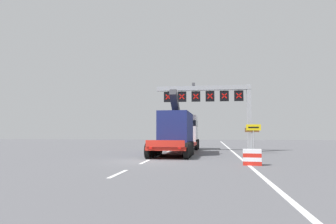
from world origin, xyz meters
name	(u,v)px	position (x,y,z in m)	size (l,w,h in m)	color
ground	(147,161)	(0.00, 0.00, 0.00)	(112.00, 112.00, 0.00)	#5B5B60
lane_markings	(184,144)	(0.02, 26.50, 0.01)	(0.20, 67.61, 0.01)	silver
edge_line_right	(231,150)	(6.20, 12.00, 0.01)	(0.20, 63.00, 0.01)	silver
overhead_lane_gantry	(215,99)	(4.55, 10.40, 5.16)	(9.52, 0.90, 6.78)	#9EA0A5
heavy_haul_truck_red	(180,131)	(1.26, 8.92, 1.99)	(3.28, 14.11, 5.30)	red
exit_sign_yellow	(254,132)	(7.82, 7.69, 1.89)	(1.24, 0.15, 2.54)	#9EA0A5
tourist_info_sign_brown	(252,134)	(7.96, 9.68, 1.69)	(1.31, 0.15, 2.27)	#9EA0A5
crash_barrier_striped	(252,157)	(6.39, -1.60, 0.45)	(1.04, 0.59, 0.90)	red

